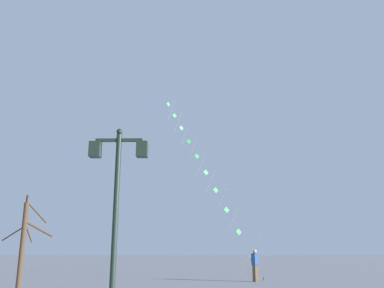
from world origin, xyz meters
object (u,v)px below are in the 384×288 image
at_px(kite_train, 202,165).
at_px(bare_tree, 24,242).
at_px(twin_lantern_lamp_post, 117,185).
at_px(kite_flyer, 255,264).

height_order(kite_train, bare_tree, kite_train).
height_order(twin_lantern_lamp_post, bare_tree, twin_lantern_lamp_post).
distance_m(twin_lantern_lamp_post, kite_train, 20.32).
xyz_separation_m(kite_train, kite_flyer, (2.83, -6.58, -6.92)).
height_order(twin_lantern_lamp_post, kite_train, kite_train).
relative_size(twin_lantern_lamp_post, kite_flyer, 2.81).
distance_m(kite_flyer, bare_tree, 12.02).
relative_size(kite_train, bare_tree, 3.63).
bearing_deg(bare_tree, kite_flyer, 27.62).
relative_size(kite_flyer, bare_tree, 0.42).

